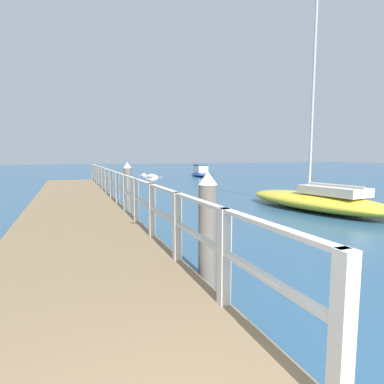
{
  "coord_description": "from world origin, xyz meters",
  "views": [
    {
      "loc": [
        -0.17,
        -0.63,
        2.02
      ],
      "look_at": [
        2.9,
        7.28,
        1.05
      ],
      "focal_mm": 29.84,
      "sensor_mm": 36.0,
      "label": 1
    }
  ],
  "objects_px": {
    "dock_piling_near": "(208,229)",
    "dock_piling_far": "(128,187)",
    "seagull_foreground": "(151,177)",
    "boat_0": "(201,173)",
    "boat_2": "(317,200)"
  },
  "relations": [
    {
      "from": "dock_piling_near",
      "to": "dock_piling_far",
      "type": "height_order",
      "value": "same"
    },
    {
      "from": "dock_piling_near",
      "to": "seagull_foreground",
      "type": "xyz_separation_m",
      "value": [
        -0.39,
        1.93,
        0.68
      ]
    },
    {
      "from": "dock_piling_far",
      "to": "seagull_foreground",
      "type": "distance_m",
      "value": 5.12
    },
    {
      "from": "dock_piling_near",
      "to": "boat_0",
      "type": "bearing_deg",
      "value": 67.32
    },
    {
      "from": "dock_piling_far",
      "to": "boat_0",
      "type": "xyz_separation_m",
      "value": [
        10.08,
        17.13,
        -0.52
      ]
    },
    {
      "from": "dock_piling_far",
      "to": "seagull_foreground",
      "type": "relative_size",
      "value": 4.58
    },
    {
      "from": "dock_piling_near",
      "to": "dock_piling_far",
      "type": "relative_size",
      "value": 1.0
    },
    {
      "from": "dock_piling_near",
      "to": "boat_0",
      "type": "distance_m",
      "value": 26.15
    },
    {
      "from": "dock_piling_near",
      "to": "seagull_foreground",
      "type": "distance_m",
      "value": 2.09
    },
    {
      "from": "dock_piling_near",
      "to": "boat_2",
      "type": "xyz_separation_m",
      "value": [
        6.61,
        4.88,
        -0.5
      ]
    },
    {
      "from": "boat_0",
      "to": "dock_piling_far",
      "type": "bearing_deg",
      "value": -117.94
    },
    {
      "from": "dock_piling_near",
      "to": "seagull_foreground",
      "type": "bearing_deg",
      "value": 101.3
    },
    {
      "from": "dock_piling_far",
      "to": "boat_0",
      "type": "distance_m",
      "value": 19.89
    },
    {
      "from": "dock_piling_near",
      "to": "dock_piling_far",
      "type": "distance_m",
      "value": 6.99
    },
    {
      "from": "dock_piling_far",
      "to": "boat_2",
      "type": "xyz_separation_m",
      "value": [
        6.61,
        -2.11,
        -0.5
      ]
    }
  ]
}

